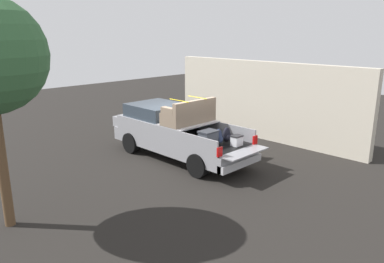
% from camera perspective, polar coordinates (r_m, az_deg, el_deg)
% --- Properties ---
extents(ground_plane, '(40.00, 40.00, 0.00)m').
position_cam_1_polar(ground_plane, '(13.62, -1.79, -4.01)').
color(ground_plane, black).
extents(pickup_truck, '(6.05, 2.06, 2.23)m').
position_cam_1_polar(pickup_truck, '(13.59, -2.83, 0.08)').
color(pickup_truck, gray).
rests_on(pickup_truck, ground_plane).
extents(building_facade, '(9.14, 0.36, 3.26)m').
position_cam_1_polar(building_facade, '(16.11, 10.81, 4.70)').
color(building_facade, beige).
rests_on(building_facade, ground_plane).
extents(trash_can, '(0.60, 0.60, 0.98)m').
position_cam_1_polar(trash_can, '(18.51, -4.79, 2.65)').
color(trash_can, '#1E592D').
rests_on(trash_can, ground_plane).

